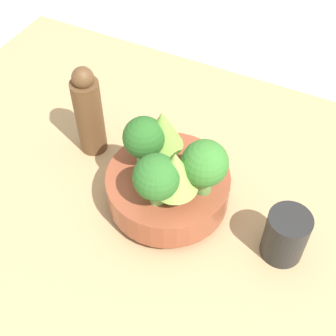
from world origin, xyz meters
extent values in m
plane|color=beige|center=(0.00, 0.00, 0.00)|extent=(6.00, 6.00, 0.00)
cube|color=tan|center=(0.00, 0.00, 0.02)|extent=(1.02, 0.71, 0.04)
cylinder|color=brown|center=(0.04, -0.03, 0.05)|extent=(0.09, 0.09, 0.01)
cylinder|color=brown|center=(0.04, -0.03, 0.08)|extent=(0.20, 0.20, 0.05)
cylinder|color=#7AB256|center=(0.04, -0.08, 0.12)|extent=(0.02, 0.02, 0.03)
sphere|color=#2D6B28|center=(0.04, -0.08, 0.16)|extent=(0.07, 0.07, 0.07)
cylinder|color=#609347|center=(0.10, -0.03, 0.13)|extent=(0.03, 0.03, 0.04)
sphere|color=#387A2D|center=(0.10, -0.03, 0.17)|extent=(0.07, 0.07, 0.07)
cylinder|color=#609347|center=(0.06, -0.06, 0.12)|extent=(0.02, 0.02, 0.02)
cone|color=#93B751|center=(0.06, -0.06, 0.17)|extent=(0.07, 0.07, 0.07)
cylinder|color=#7AB256|center=(-0.01, -0.02, 0.13)|extent=(0.03, 0.03, 0.03)
sphere|color=#286023|center=(-0.01, -0.02, 0.17)|extent=(0.07, 0.07, 0.07)
cylinder|color=#6BA34C|center=(0.01, 0.01, 0.12)|extent=(0.02, 0.02, 0.03)
cone|color=#84AD47|center=(0.01, 0.01, 0.17)|extent=(0.07, 0.07, 0.07)
cylinder|color=black|center=(0.24, -0.03, 0.08)|extent=(0.07, 0.07, 0.09)
cylinder|color=brown|center=(-0.14, 0.03, 0.12)|extent=(0.05, 0.05, 0.15)
sphere|color=brown|center=(-0.14, 0.03, 0.20)|extent=(0.04, 0.04, 0.04)
camera|label=1|loc=(0.25, -0.45, 0.68)|focal=50.00mm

